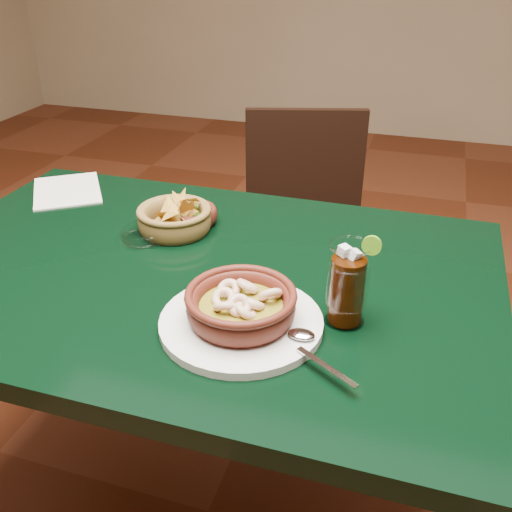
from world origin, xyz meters
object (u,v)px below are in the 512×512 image
(dining_chair, at_px, (304,239))
(chip_basket, at_px, (175,219))
(dining_table, at_px, (195,308))
(shrimp_plate, at_px, (241,310))
(cola_drink, at_px, (347,285))

(dining_chair, height_order, chip_basket, dining_chair)
(dining_table, height_order, chip_basket, chip_basket)
(shrimp_plate, bearing_deg, cola_drink, 22.55)
(dining_table, distance_m, chip_basket, 0.21)
(dining_chair, xyz_separation_m, chip_basket, (-0.18, -0.56, 0.30))
(dining_table, relative_size, cola_drink, 7.10)
(dining_chair, relative_size, chip_basket, 4.39)
(chip_basket, bearing_deg, cola_drink, -28.57)
(chip_basket, bearing_deg, dining_table, -54.25)
(dining_chair, bearing_deg, dining_table, -96.08)
(dining_chair, height_order, shrimp_plate, dining_chair)
(dining_table, xyz_separation_m, shrimp_plate, (0.16, -0.16, 0.13))
(dining_chair, distance_m, cola_drink, 0.90)
(shrimp_plate, xyz_separation_m, cola_drink, (0.16, 0.07, 0.04))
(dining_chair, relative_size, shrimp_plate, 2.44)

